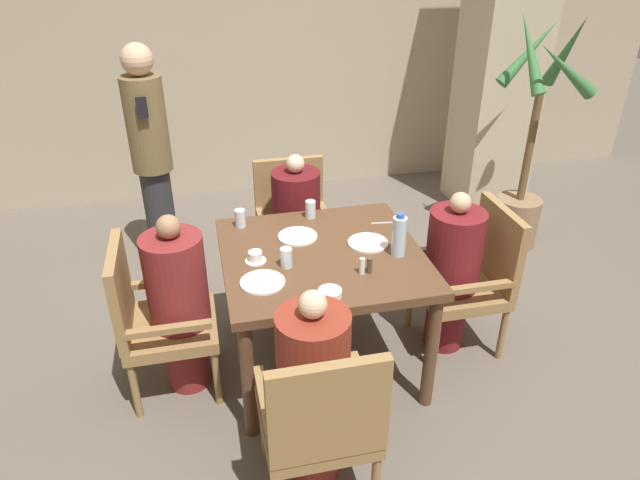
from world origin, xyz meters
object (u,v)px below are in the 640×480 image
Objects in this scene: bowl_small at (330,293)px; diner_in_left_chair at (179,303)px; chair_near_corner at (321,420)px; plate_main_left at (263,282)px; diner_in_near_chair at (313,388)px; standing_host at (151,154)px; water_bottle at (399,236)px; glass_tall_near at (286,258)px; glass_tall_far at (310,209)px; teacup_with_saucer at (255,257)px; plate_main_right at (298,236)px; chair_far_side at (293,222)px; diner_in_right_chair at (451,271)px; glass_tall_mid at (240,218)px; potted_palm at (525,172)px; plate_dessert_center at (368,243)px; chair_right_side at (473,274)px; diner_in_far_chair at (297,225)px; chair_left_side at (154,316)px.

diner_in_left_chair is at bearing 150.60° from bowl_small.
chair_near_corner is 4.03× the size of plate_main_left.
diner_in_near_chair reaches higher than plate_main_left.
standing_host is 6.71× the size of water_bottle.
glass_tall_far is at bearing 65.56° from glass_tall_near.
teacup_with_saucer is 0.77m from water_bottle.
chair_near_corner is 4.03× the size of plate_main_right.
chair_far_side is 0.55× the size of standing_host.
water_bottle is (1.17, -0.11, 0.32)m from diner_in_left_chair.
bowl_small is at bearing -154.00° from diner_in_right_chair.
glass_tall_mid is (-0.79, 0.51, -0.06)m from water_bottle.
standing_host is 1.45m from plate_main_right.
potted_palm reaches higher than standing_host.
plate_dessert_center is at bearing 53.86° from bowl_small.
chair_near_corner is (-1.14, -0.91, 0.00)m from chair_right_side.
water_bottle is (0.61, 0.66, 0.34)m from diner_in_near_chair.
plate_dessert_center is (-0.65, 0.04, 0.28)m from chair_right_side.
diner_in_left_chair is 4.35× the size of water_bottle.
chair_far_side is 1.15m from water_bottle.
glass_tall_far is (0.24, 1.34, 0.32)m from chair_near_corner.
chair_right_side is 2.34m from standing_host.
diner_in_near_chair is 4.63× the size of plate_main_left.
diner_in_right_chair is 1.52m from potted_palm.
diner_in_far_chair is 1.08m from plate_main_left.
diner_in_right_chair is 4.59× the size of plate_main_right.
glass_tall_mid is at bearing -137.86° from diner_in_far_chair.
diner_in_far_chair is at bearing 44.35° from diner_in_left_chair.
glass_tall_near reaches higher than plate_dessert_center.
chair_right_side is 0.66m from water_bottle.
chair_left_side is 3.69× the size of water_bottle.
chair_near_corner is 1.14m from plate_main_right.
chair_right_side reaches higher than glass_tall_near.
chair_far_side and chair_near_corner have the same top height.
standing_host reaches higher than chair_left_side.
glass_tall_mid is at bearing -128.47° from chair_far_side.
standing_host is 1.65m from glass_tall_near.
diner_in_left_chair is 1.03× the size of diner_in_right_chair.
chair_right_side is 0.15m from diner_in_right_chair.
diner_in_left_chair is 1.07m from chair_near_corner.
chair_near_corner is 7.81× the size of bowl_small.
standing_host is (-1.84, 1.39, 0.40)m from chair_right_side.
diner_in_far_chair is at bearing 82.64° from chair_near_corner.
diner_in_right_chair is 1.26m from diner_in_near_chair.
water_bottle is at bearing 47.13° from diner_in_near_chair.
water_bottle is at bearing -5.27° from diner_in_left_chair.
standing_host is at bearing 140.78° from diner_in_right_chair.
diner_in_right_chair is 1.14× the size of chair_near_corner.
standing_host is at bearing 124.68° from plate_main_right.
plate_dessert_center is at bearing -48.61° from standing_host.
diner_in_left_chair is 0.65× the size of standing_host.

